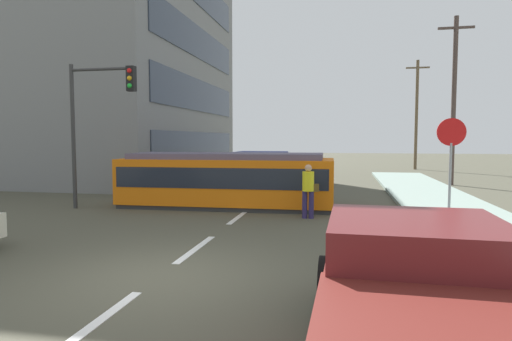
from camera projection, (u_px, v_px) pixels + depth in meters
ground_plane at (262, 200)px, 17.42m from camera, size 120.00×120.00×0.00m
sidewalk_curb_right at (472, 223)px, 12.16m from camera, size 3.20×36.00×0.14m
lane_stripe_0 at (95, 324)px, 5.68m from camera, size 0.16×2.40×0.01m
lane_stripe_1 at (196, 249)px, 9.59m from camera, size 0.16×2.40×0.01m
lane_stripe_2 at (238, 217)px, 13.50m from camera, size 0.16×2.40×0.01m
lane_stripe_3 at (277, 188)px, 21.35m from camera, size 0.16×2.40×0.01m
lane_stripe_4 at (291, 178)px, 27.22m from camera, size 0.16×2.40×0.01m
corner_building at (86, 53)px, 27.78m from camera, size 15.29×16.43×16.00m
streetcar_tram at (227, 179)px, 15.60m from camera, size 7.68×2.75×1.94m
city_bus at (254, 168)px, 20.93m from camera, size 2.69×5.19×1.80m
pedestrian_crossing at (308, 188)px, 13.24m from camera, size 0.51×0.36×1.67m
pickup_truck_parked at (421, 301)px, 4.39m from camera, size 2.35×5.04×1.55m
stop_sign at (451, 148)px, 11.78m from camera, size 0.76×0.07×2.88m
traffic_light_mast at (97, 108)px, 14.81m from camera, size 2.46×0.33×5.03m
utility_pole_mid at (454, 98)px, 22.63m from camera, size 1.80×0.24×8.83m
utility_pole_far at (417, 113)px, 34.47m from camera, size 1.80×0.24×8.71m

